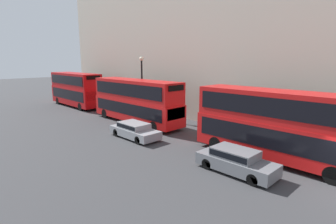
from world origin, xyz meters
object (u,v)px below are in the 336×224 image
at_px(bus_second_in_queue, 136,99).
at_px(pedestrian, 266,136).
at_px(car_dark_sedan, 236,160).
at_px(car_hatchback, 134,130).
at_px(bus_leading, 276,123).
at_px(bus_third_in_queue, 76,88).

height_order(bus_second_in_queue, pedestrian, bus_second_in_queue).
height_order(car_dark_sedan, car_hatchback, car_dark_sedan).
bearing_deg(bus_leading, bus_second_in_queue, 90.00).
distance_m(bus_leading, bus_second_in_queue, 14.29).
relative_size(bus_leading, car_hatchback, 2.25).
xyz_separation_m(bus_leading, car_hatchback, (-3.40, 10.07, -1.76)).
xyz_separation_m(car_hatchback, pedestrian, (5.48, -8.52, 0.15)).
xyz_separation_m(car_dark_sedan, car_hatchback, (0.00, 9.40, -0.05)).
bearing_deg(car_dark_sedan, bus_leading, -11.07).
bearing_deg(pedestrian, bus_leading, -143.43).
relative_size(bus_second_in_queue, car_hatchback, 2.46).
relative_size(car_hatchback, pedestrian, 2.57).
xyz_separation_m(bus_leading, bus_third_in_queue, (0.00, 27.73, 0.06)).
relative_size(bus_leading, pedestrian, 5.79).
bearing_deg(bus_second_in_queue, pedestrian, -80.71).
bearing_deg(bus_third_in_queue, car_dark_sedan, -97.16).
xyz_separation_m(bus_leading, bus_second_in_queue, (0.00, 14.29, -0.04)).
bearing_deg(bus_second_in_queue, bus_third_in_queue, 90.00).
bearing_deg(bus_second_in_queue, bus_leading, -90.00).
relative_size(car_dark_sedan, car_hatchback, 0.97).
relative_size(bus_second_in_queue, car_dark_sedan, 2.53).
distance_m(car_dark_sedan, car_hatchback, 9.40).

